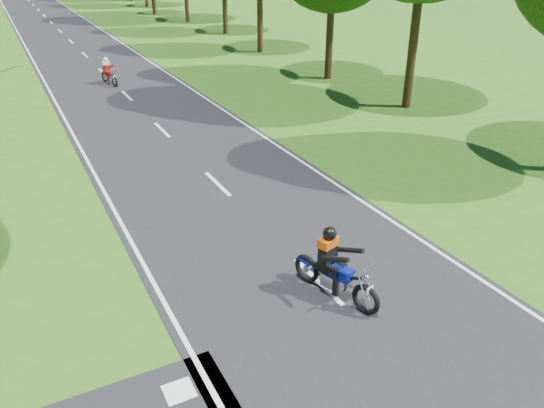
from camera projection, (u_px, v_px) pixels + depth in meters
ground at (372, 334)px, 10.28m from camera, size 160.00×160.00×0.00m
main_road at (52, 23)px, 50.14m from camera, size 7.00×140.00×0.02m
road_markings at (53, 25)px, 48.59m from camera, size 7.40×140.00×0.01m
rider_near_blue at (336, 264)px, 11.01m from camera, size 1.19×2.03×1.60m
rider_far_red at (108, 71)px, 28.05m from camera, size 0.86×1.75×1.40m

